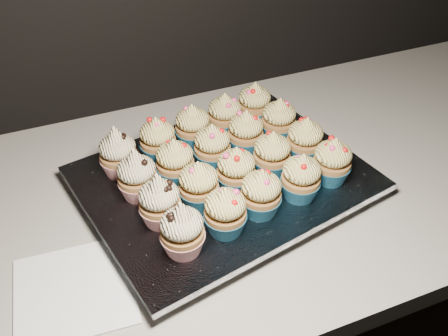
# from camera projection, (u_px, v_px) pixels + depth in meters

# --- Properties ---
(cabinet) EXTENTS (2.40, 0.60, 0.86)m
(cabinet) POSITION_uv_depth(u_px,v_px,m) (259.00, 321.00, 1.20)
(cabinet) COLOR black
(cabinet) RESTS_ON ground
(worktop) EXTENTS (2.44, 0.64, 0.04)m
(worktop) POSITION_uv_depth(u_px,v_px,m) (270.00, 179.00, 0.91)
(worktop) COLOR beige
(worktop) RESTS_ON cabinet
(napkin) EXTENTS (0.17, 0.17, 0.00)m
(napkin) POSITION_uv_depth(u_px,v_px,m) (74.00, 291.00, 0.69)
(napkin) COLOR white
(napkin) RESTS_ON worktop
(baking_tray) EXTENTS (0.47, 0.39, 0.02)m
(baking_tray) POSITION_uv_depth(u_px,v_px,m) (224.00, 186.00, 0.85)
(baking_tray) COLOR black
(baking_tray) RESTS_ON worktop
(foil_lining) EXTENTS (0.51, 0.43, 0.01)m
(foil_lining) POSITION_uv_depth(u_px,v_px,m) (224.00, 178.00, 0.84)
(foil_lining) COLOR silver
(foil_lining) RESTS_ON baking_tray
(cupcake_0) EXTENTS (0.06, 0.06, 0.10)m
(cupcake_0) POSITION_uv_depth(u_px,v_px,m) (182.00, 230.00, 0.69)
(cupcake_0) COLOR #AE181E
(cupcake_0) RESTS_ON foil_lining
(cupcake_1) EXTENTS (0.06, 0.06, 0.08)m
(cupcake_1) POSITION_uv_depth(u_px,v_px,m) (225.00, 212.00, 0.72)
(cupcake_1) COLOR #1A5B7D
(cupcake_1) RESTS_ON foil_lining
(cupcake_2) EXTENTS (0.06, 0.06, 0.08)m
(cupcake_2) POSITION_uv_depth(u_px,v_px,m) (261.00, 193.00, 0.75)
(cupcake_2) COLOR #1A5B7D
(cupcake_2) RESTS_ON foil_lining
(cupcake_3) EXTENTS (0.06, 0.06, 0.08)m
(cupcake_3) POSITION_uv_depth(u_px,v_px,m) (301.00, 177.00, 0.77)
(cupcake_3) COLOR #1A5B7D
(cupcake_3) RESTS_ON foil_lining
(cupcake_4) EXTENTS (0.06, 0.06, 0.08)m
(cupcake_4) POSITION_uv_depth(u_px,v_px,m) (332.00, 161.00, 0.80)
(cupcake_4) COLOR #1A5B7D
(cupcake_4) RESTS_ON foil_lining
(cupcake_5) EXTENTS (0.06, 0.06, 0.10)m
(cupcake_5) POSITION_uv_depth(u_px,v_px,m) (160.00, 201.00, 0.73)
(cupcake_5) COLOR #AE181E
(cupcake_5) RESTS_ON foil_lining
(cupcake_6) EXTENTS (0.06, 0.06, 0.08)m
(cupcake_6) POSITION_uv_depth(u_px,v_px,m) (199.00, 185.00, 0.76)
(cupcake_6) COLOR #1A5B7D
(cupcake_6) RESTS_ON foil_lining
(cupcake_7) EXTENTS (0.06, 0.06, 0.08)m
(cupcake_7) POSITION_uv_depth(u_px,v_px,m) (236.00, 170.00, 0.79)
(cupcake_7) COLOR #1A5B7D
(cupcake_7) RESTS_ON foil_lining
(cupcake_8) EXTENTS (0.06, 0.06, 0.08)m
(cupcake_8) POSITION_uv_depth(u_px,v_px,m) (272.00, 155.00, 0.82)
(cupcake_8) COLOR #1A5B7D
(cupcake_8) RESTS_ON foil_lining
(cupcake_9) EXTENTS (0.06, 0.06, 0.08)m
(cupcake_9) POSITION_uv_depth(u_px,v_px,m) (305.00, 140.00, 0.85)
(cupcake_9) COLOR #1A5B7D
(cupcake_9) RESTS_ON foil_lining
(cupcake_10) EXTENTS (0.06, 0.06, 0.10)m
(cupcake_10) POSITION_uv_depth(u_px,v_px,m) (137.00, 176.00, 0.77)
(cupcake_10) COLOR #AE181E
(cupcake_10) RESTS_ON foil_lining
(cupcake_11) EXTENTS (0.06, 0.06, 0.08)m
(cupcake_11) POSITION_uv_depth(u_px,v_px,m) (175.00, 162.00, 0.80)
(cupcake_11) COLOR #1A5B7D
(cupcake_11) RESTS_ON foil_lining
(cupcake_12) EXTENTS (0.06, 0.06, 0.08)m
(cupcake_12) POSITION_uv_depth(u_px,v_px,m) (212.00, 147.00, 0.83)
(cupcake_12) COLOR #1A5B7D
(cupcake_12) RESTS_ON foil_lining
(cupcake_13) EXTENTS (0.06, 0.06, 0.08)m
(cupcake_13) POSITION_uv_depth(u_px,v_px,m) (246.00, 133.00, 0.87)
(cupcake_13) COLOR #1A5B7D
(cupcake_13) RESTS_ON foil_lining
(cupcake_14) EXTENTS (0.06, 0.06, 0.08)m
(cupcake_14) POSITION_uv_depth(u_px,v_px,m) (279.00, 120.00, 0.89)
(cupcake_14) COLOR #1A5B7D
(cupcake_14) RESTS_ON foil_lining
(cupcake_15) EXTENTS (0.06, 0.06, 0.10)m
(cupcake_15) POSITION_uv_depth(u_px,v_px,m) (118.00, 153.00, 0.82)
(cupcake_15) COLOR #AE181E
(cupcake_15) RESTS_ON foil_lining
(cupcake_16) EXTENTS (0.06, 0.06, 0.08)m
(cupcake_16) POSITION_uv_depth(u_px,v_px,m) (158.00, 140.00, 0.85)
(cupcake_16) COLOR #1A5B7D
(cupcake_16) RESTS_ON foil_lining
(cupcake_17) EXTENTS (0.06, 0.06, 0.08)m
(cupcake_17) POSITION_uv_depth(u_px,v_px,m) (193.00, 127.00, 0.88)
(cupcake_17) COLOR #1A5B7D
(cupcake_17) RESTS_ON foil_lining
(cupcake_18) EXTENTS (0.06, 0.06, 0.08)m
(cupcake_18) POSITION_uv_depth(u_px,v_px,m) (225.00, 115.00, 0.91)
(cupcake_18) COLOR #1A5B7D
(cupcake_18) RESTS_ON foil_lining
(cupcake_19) EXTENTS (0.06, 0.06, 0.08)m
(cupcake_19) POSITION_uv_depth(u_px,v_px,m) (254.00, 104.00, 0.94)
(cupcake_19) COLOR #1A5B7D
(cupcake_19) RESTS_ON foil_lining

